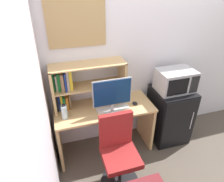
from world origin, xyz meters
The scene contains 12 objects.
wall_back centered at (0.40, 0.02, 1.30)m, with size 6.40×0.04×2.60m, color silver.
wall_left centered at (-1.62, -1.60, 1.30)m, with size 0.04×4.40×2.60m, color silver.
desk centered at (-0.89, -0.28, 0.53)m, with size 1.32×0.56×0.76m.
hutch_bookshelf centered at (-1.21, -0.13, 1.08)m, with size 0.94×0.29×0.59m.
monitor centered at (-0.82, -0.40, 1.01)m, with size 0.49×0.22×0.46m.
keyboard centered at (-0.79, -0.36, 0.77)m, with size 0.43×0.12×0.02m, color silver.
computer_mouse centered at (-0.47, -0.33, 0.77)m, with size 0.07×0.09×0.03m, color black.
water_bottle centered at (-1.41, -0.36, 0.85)m, with size 0.07×0.07×0.20m.
mini_fridge centered at (0.13, -0.30, 0.43)m, with size 0.54×0.56×0.86m.
microwave centered at (0.13, -0.30, 1.01)m, with size 0.51×0.36×0.31m.
desk_chair centered at (-0.87, -0.84, 0.43)m, with size 0.47×0.47×0.96m.
wall_corkboard centered at (-1.13, -0.01, 1.79)m, with size 0.69×0.02×0.54m, color tan.
Camera 1 is at (-1.43, -2.40, 2.29)m, focal length 32.03 mm.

